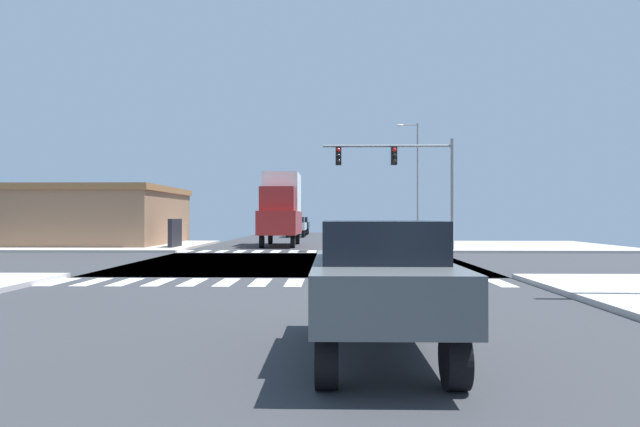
% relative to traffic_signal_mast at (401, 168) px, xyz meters
% --- Properties ---
extents(ground, '(90.00, 90.00, 0.05)m').
position_rel_traffic_signal_mast_xyz_m(ground, '(-5.16, -7.35, -4.66)').
color(ground, '#34363A').
extents(sidewalk_corner_ne, '(12.00, 12.00, 0.14)m').
position_rel_traffic_signal_mast_xyz_m(sidewalk_corner_ne, '(7.84, 4.65, -4.57)').
color(sidewalk_corner_ne, '#B2ADA3').
rests_on(sidewalk_corner_ne, ground).
extents(sidewalk_corner_nw, '(12.00, 12.00, 0.14)m').
position_rel_traffic_signal_mast_xyz_m(sidewalk_corner_nw, '(-18.16, 4.65, -4.57)').
color(sidewalk_corner_nw, '#B4ACA4').
rests_on(sidewalk_corner_nw, ground).
extents(crosswalk_near, '(13.50, 2.00, 0.01)m').
position_rel_traffic_signal_mast_xyz_m(crosswalk_near, '(-5.41, -14.65, -4.63)').
color(crosswalk_near, white).
rests_on(crosswalk_near, ground).
extents(crosswalk_far, '(13.50, 2.00, 0.01)m').
position_rel_traffic_signal_mast_xyz_m(crosswalk_far, '(-5.41, -0.05, -4.63)').
color(crosswalk_far, white).
rests_on(crosswalk_far, ground).
extents(traffic_signal_mast, '(7.25, 0.55, 6.24)m').
position_rel_traffic_signal_mast_xyz_m(traffic_signal_mast, '(0.00, 0.00, 0.00)').
color(traffic_signal_mast, gray).
rests_on(traffic_signal_mast, ground).
extents(street_lamp, '(1.78, 0.32, 9.31)m').
position_rel_traffic_signal_mast_xyz_m(street_lamp, '(2.78, 13.43, 0.83)').
color(street_lamp, gray).
rests_on(street_lamp, ground).
extents(bank_building, '(16.25, 10.66, 3.91)m').
position_rel_traffic_signal_mast_xyz_m(bank_building, '(-21.88, 6.36, -2.67)').
color(bank_building, '#926B4E').
rests_on(bank_building, ground).
extents(sedan_farside_1, '(1.80, 4.30, 1.88)m').
position_rel_traffic_signal_mast_xyz_m(sedan_farside_1, '(-7.16, 21.94, -3.52)').
color(sedan_farside_1, black).
rests_on(sedan_farside_1, ground).
extents(sedan_queued_2, '(1.80, 4.30, 1.88)m').
position_rel_traffic_signal_mast_xyz_m(sedan_queued_2, '(-7.16, 29.05, -3.52)').
color(sedan_queued_2, black).
rests_on(sedan_queued_2, ground).
extents(sedan_leading_3, '(1.80, 4.30, 1.88)m').
position_rel_traffic_signal_mast_xyz_m(sedan_leading_3, '(-3.16, -23.33, -3.52)').
color(sedan_leading_3, black).
rests_on(sedan_leading_3, ground).
extents(box_truck_middle_1, '(2.40, 7.20, 4.85)m').
position_rel_traffic_signal_mast_xyz_m(box_truck_middle_1, '(-7.16, 6.06, -2.07)').
color(box_truck_middle_1, black).
rests_on(box_truck_middle_1, ground).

